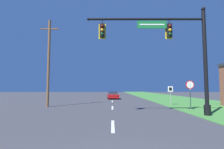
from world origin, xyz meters
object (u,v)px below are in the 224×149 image
at_px(signal_mast, 176,49).
at_px(route_sign_post, 170,91).
at_px(utility_pole_near, 48,61).
at_px(car_ahead, 113,95).
at_px(stop_sign, 190,88).

relative_size(signal_mast, route_sign_post, 4.15).
xyz_separation_m(signal_mast, utility_pole_near, (-10.88, 5.62, 0.03)).
bearing_deg(car_ahead, stop_sign, -65.81).
distance_m(signal_mast, stop_sign, 5.17).
distance_m(route_sign_post, utility_pole_near, 13.27).
bearing_deg(utility_pole_near, route_sign_post, 6.93).
bearing_deg(utility_pole_near, car_ahead, 63.47).
height_order(signal_mast, utility_pole_near, utility_pole_near).
height_order(signal_mast, car_ahead, signal_mast).
xyz_separation_m(car_ahead, route_sign_post, (6.24, -11.61, 0.92)).
bearing_deg(stop_sign, utility_pole_near, 171.53).
bearing_deg(signal_mast, car_ahead, 102.89).
distance_m(signal_mast, route_sign_post, 8.03).
xyz_separation_m(car_ahead, stop_sign, (6.81, -15.16, 1.26)).
xyz_separation_m(car_ahead, utility_pole_near, (-6.57, -13.17, 3.98)).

